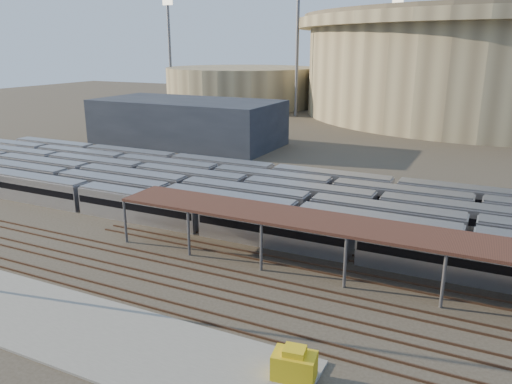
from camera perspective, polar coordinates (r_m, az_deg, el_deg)
The scene contains 12 objects.
ground at distance 54.06m, azimuth -8.88°, elevation -7.52°, with size 420.00×420.00×0.00m, color #383026.
apron at distance 47.41m, azimuth -24.66°, elevation -12.38°, with size 50.00×9.00×0.20m, color gray.
subway_trains at distance 69.67m, azimuth -2.28°, elevation -0.25°, with size 130.71×23.90×3.60m.
inspection_shed at distance 47.83m, azimuth 16.16°, elevation -4.78°, with size 60.30×6.00×5.30m.
empty_tracks at distance 50.41m, azimuth -12.14°, elevation -9.43°, with size 170.00×9.62×0.18m.
stadium at distance 180.41m, azimuth 25.41°, elevation 13.18°, with size 124.00×124.00×32.50m.
secondary_arena at distance 192.61m, azimuth -1.66°, elevation 11.98°, with size 56.00×56.00×14.00m, color tan.
service_building at distance 115.87m, azimuth -7.88°, elevation 7.93°, with size 42.00×20.00×10.00m, color #1E232D.
floodlight_0 at distance 161.38m, azimuth 4.73°, elevation 15.94°, with size 4.00×1.00×38.40m.
floodlight_1 at distance 196.57m, azimuth -9.84°, elevation 15.83°, with size 4.00×1.00×38.40m.
floodlight_3 at distance 204.02m, azimuth 15.53°, elevation 15.51°, with size 4.00×1.00×38.40m.
yellow_equipment at distance 35.50m, azimuth 4.39°, elevation -19.18°, with size 2.90×1.81×1.81m, color gold.
Camera 1 is at (28.77, -40.30, 21.72)m, focal length 35.00 mm.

